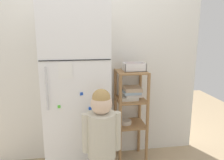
{
  "coord_description": "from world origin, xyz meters",
  "views": [
    {
      "loc": [
        -0.22,
        -2.29,
        1.58
      ],
      "look_at": [
        0.15,
        0.02,
        1.05
      ],
      "focal_mm": 35.69,
      "sensor_mm": 36.0,
      "label": 1
    }
  ],
  "objects_px": {
    "pantry_shelf_unit": "(131,104)",
    "refrigerator": "(77,93)",
    "child_standing": "(102,135)",
    "fruit_bin": "(134,68)"
  },
  "relations": [
    {
      "from": "pantry_shelf_unit",
      "to": "refrigerator",
      "type": "bearing_deg",
      "value": -169.14
    },
    {
      "from": "child_standing",
      "to": "fruit_bin",
      "type": "distance_m",
      "value": 0.91
    },
    {
      "from": "child_standing",
      "to": "fruit_bin",
      "type": "height_order",
      "value": "fruit_bin"
    },
    {
      "from": "refrigerator",
      "to": "child_standing",
      "type": "xyz_separation_m",
      "value": [
        0.21,
        -0.48,
        -0.27
      ]
    },
    {
      "from": "child_standing",
      "to": "fruit_bin",
      "type": "bearing_deg",
      "value": 54.42
    },
    {
      "from": "child_standing",
      "to": "fruit_bin",
      "type": "xyz_separation_m",
      "value": [
        0.45,
        0.62,
        0.5
      ]
    },
    {
      "from": "refrigerator",
      "to": "fruit_bin",
      "type": "xyz_separation_m",
      "value": [
        0.65,
        0.14,
        0.23
      ]
    },
    {
      "from": "pantry_shelf_unit",
      "to": "fruit_bin",
      "type": "height_order",
      "value": "fruit_bin"
    },
    {
      "from": "refrigerator",
      "to": "fruit_bin",
      "type": "height_order",
      "value": "refrigerator"
    },
    {
      "from": "pantry_shelf_unit",
      "to": "child_standing",
      "type": "bearing_deg",
      "value": -124.49
    }
  ]
}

